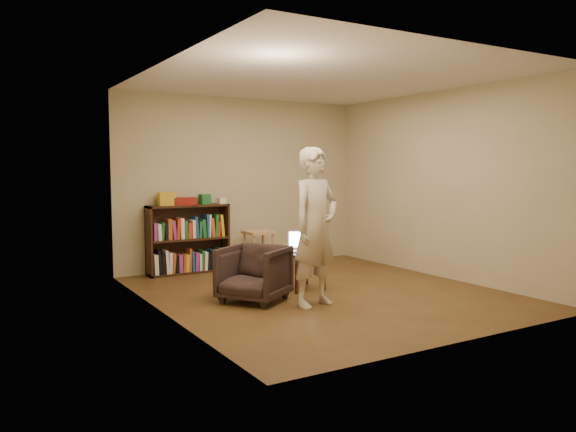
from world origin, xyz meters
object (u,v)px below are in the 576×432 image
stool (259,238)px  person (316,227)px  bookshelf (188,243)px  side_table (302,258)px  armchair (254,274)px  laptop (301,246)px

stool → person: size_ratio=0.33×
bookshelf → side_table: 1.98m
stool → side_table: (-0.19, -1.54, -0.07)m
armchair → bookshelf: bearing=146.5°
laptop → person: bearing=-79.7°
armchair → side_table: (0.82, 0.26, 0.08)m
side_table → person: person is taller
laptop → armchair: bearing=-127.3°
laptop → stool: bearing=115.5°
armchair → person: bearing=9.0°
bookshelf → side_table: size_ratio=2.50×
stool → side_table: stool is taller
bookshelf → stool: size_ratio=2.06×
bookshelf → person: size_ratio=0.68×
bookshelf → laptop: bearing=-63.7°
bookshelf → side_table: bearing=-64.8°
side_table → person: bearing=-111.9°
stool → laptop: (-0.17, -1.49, 0.07)m
side_table → laptop: 0.15m
armchair → side_table: armchair is taller
laptop → person: size_ratio=0.25×
stool → side_table: size_ratio=1.21×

